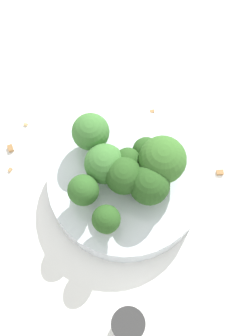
# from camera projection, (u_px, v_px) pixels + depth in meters

# --- Properties ---
(ground_plane) EXTENTS (3.00, 3.00, 0.00)m
(ground_plane) POSITION_uv_depth(u_px,v_px,m) (126.00, 188.00, 0.63)
(ground_plane) COLOR white
(bowl) EXTENTS (0.20, 0.20, 0.04)m
(bowl) POSITION_uv_depth(u_px,v_px,m) (126.00, 183.00, 0.61)
(bowl) COLOR silver
(bowl) RESTS_ON ground_plane
(broccoli_floret_0) EXTENTS (0.03, 0.03, 0.04)m
(broccoli_floret_0) POSITION_uv_depth(u_px,v_px,m) (146.00, 152.00, 0.58)
(broccoli_floret_0) COLOR #84AD66
(broccoli_floret_0) RESTS_ON bowl
(broccoli_floret_1) EXTENTS (0.03, 0.03, 0.05)m
(broccoli_floret_1) POSITION_uv_depth(u_px,v_px,m) (126.00, 161.00, 0.57)
(broccoli_floret_1) COLOR #7A9E5B
(broccoli_floret_1) RESTS_ON bowl
(broccoli_floret_2) EXTENTS (0.03, 0.03, 0.05)m
(broccoli_floret_2) POSITION_uv_depth(u_px,v_px,m) (106.00, 220.00, 0.54)
(broccoli_floret_2) COLOR #7A9E5B
(broccoli_floret_2) RESTS_ON bowl
(broccoli_floret_3) EXTENTS (0.05, 0.05, 0.06)m
(broccoli_floret_3) POSITION_uv_depth(u_px,v_px,m) (126.00, 177.00, 0.55)
(broccoli_floret_3) COLOR #7A9E5B
(broccoli_floret_3) RESTS_ON bowl
(broccoli_floret_4) EXTENTS (0.04, 0.04, 0.05)m
(broccoli_floret_4) POSITION_uv_depth(u_px,v_px,m) (84.00, 191.00, 0.55)
(broccoli_floret_4) COLOR #84AD66
(broccoli_floret_4) RESTS_ON bowl
(broccoli_floret_5) EXTENTS (0.05, 0.05, 0.06)m
(broccoli_floret_5) POSITION_uv_depth(u_px,v_px,m) (91.00, 132.00, 0.58)
(broccoli_floret_5) COLOR #84AD66
(broccoli_floret_5) RESTS_ON bowl
(broccoli_floret_6) EXTENTS (0.05, 0.05, 0.06)m
(broccoli_floret_6) POSITION_uv_depth(u_px,v_px,m) (105.00, 164.00, 0.56)
(broccoli_floret_6) COLOR #8EB770
(broccoli_floret_6) RESTS_ON bowl
(broccoli_floret_7) EXTENTS (0.05, 0.05, 0.06)m
(broccoli_floret_7) POSITION_uv_depth(u_px,v_px,m) (149.00, 185.00, 0.55)
(broccoli_floret_7) COLOR #8EB770
(broccoli_floret_7) RESTS_ON bowl
(broccoli_floret_8) EXTENTS (0.06, 0.06, 0.07)m
(broccoli_floret_8) POSITION_uv_depth(u_px,v_px,m) (162.00, 160.00, 0.56)
(broccoli_floret_8) COLOR #8EB770
(broccoli_floret_8) RESTS_ON bowl
(pepper_shaker) EXTENTS (0.04, 0.04, 0.06)m
(pepper_shaker) POSITION_uv_depth(u_px,v_px,m) (128.00, 325.00, 0.54)
(pepper_shaker) COLOR silver
(pepper_shaker) RESTS_ON ground_plane
(almond_crumb_0) EXTENTS (0.00, 0.01, 0.01)m
(almond_crumb_0) POSITION_uv_depth(u_px,v_px,m) (25.00, 124.00, 0.66)
(almond_crumb_0) COLOR tan
(almond_crumb_0) RESTS_ON ground_plane
(almond_crumb_1) EXTENTS (0.01, 0.01, 0.01)m
(almond_crumb_1) POSITION_uv_depth(u_px,v_px,m) (220.00, 172.00, 0.63)
(almond_crumb_1) COLOR olive
(almond_crumb_1) RESTS_ON ground_plane
(almond_crumb_2) EXTENTS (0.01, 0.01, 0.01)m
(almond_crumb_2) POSITION_uv_depth(u_px,v_px,m) (10.00, 148.00, 0.65)
(almond_crumb_2) COLOR olive
(almond_crumb_2) RESTS_ON ground_plane
(almond_crumb_3) EXTENTS (0.01, 0.01, 0.01)m
(almond_crumb_3) POSITION_uv_depth(u_px,v_px,m) (10.00, 169.00, 0.64)
(almond_crumb_3) COLOR #AD7F4C
(almond_crumb_3) RESTS_ON ground_plane
(almond_crumb_4) EXTENTS (0.01, 0.01, 0.01)m
(almond_crumb_4) POSITION_uv_depth(u_px,v_px,m) (152.00, 111.00, 0.67)
(almond_crumb_4) COLOR olive
(almond_crumb_4) RESTS_ON ground_plane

